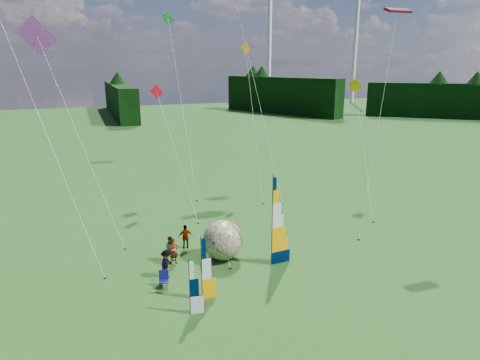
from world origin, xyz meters
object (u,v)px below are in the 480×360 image
object	(u,v)px
feather_banner_main	(272,222)
side_banner_far	(190,288)
bol_inflatable	(223,240)
spectator_a	(174,251)
spectator_d	(186,237)
kite_whale	(256,82)
side_banner_left	(202,270)
spectator_c	(167,264)
spectator_b	(171,249)
camp_chair	(164,280)

from	to	relation	value
feather_banner_main	side_banner_far	size ratio (longest dim) A/B	1.95
feather_banner_main	bol_inflatable	world-z (taller)	feather_banner_main
feather_banner_main	spectator_a	size ratio (longest dim) A/B	3.35
spectator_a	spectator_d	xyz separation A→B (m)	(1.23, 2.02, -0.01)
spectator_d	kite_whale	size ratio (longest dim) A/B	0.08
side_banner_left	side_banner_far	xyz separation A→B (m)	(-0.92, -1.08, -0.30)
spectator_d	spectator_c	bearing A→B (deg)	69.06
side_banner_far	spectator_a	xyz separation A→B (m)	(0.42, 5.74, -0.60)
side_banner_left	spectator_a	xyz separation A→B (m)	(-0.50, 4.66, -0.91)
side_banner_far	spectator_d	xyz separation A→B (m)	(1.66, 7.77, -0.61)
side_banner_left	spectator_d	size ratio (longest dim) A/B	2.10
feather_banner_main	side_banner_left	size ratio (longest dim) A/B	1.61
side_banner_far	spectator_c	distance (m)	4.22
feather_banner_main	kite_whale	distance (m)	19.41
side_banner_left	side_banner_far	size ratio (longest dim) A/B	1.21
kite_whale	side_banner_far	bearing A→B (deg)	-125.00
side_banner_far	kite_whale	world-z (taller)	kite_whale
feather_banner_main	spectator_b	world-z (taller)	feather_banner_main
side_banner_far	spectator_d	distance (m)	7.96
feather_banner_main	spectator_d	xyz separation A→B (m)	(-4.34, 4.27, -1.97)
bol_inflatable	spectator_a	world-z (taller)	bol_inflatable
kite_whale	spectator_d	bearing A→B (deg)	-133.82
spectator_b	spectator_c	size ratio (longest dim) A/B	0.98
bol_inflatable	feather_banner_main	bearing A→B (deg)	-36.92
feather_banner_main	spectator_d	size ratio (longest dim) A/B	3.38
spectator_c	kite_whale	size ratio (longest dim) A/B	0.08
spectator_a	camp_chair	world-z (taller)	spectator_a
side_banner_far	spectator_a	distance (m)	5.79
spectator_a	spectator_c	distance (m)	1.75
feather_banner_main	side_banner_far	world-z (taller)	feather_banner_main
spectator_a	camp_chair	xyz separation A→B (m)	(-1.16, -2.71, -0.34)
side_banner_far	spectator_a	size ratio (longest dim) A/B	1.72
bol_inflatable	spectator_d	world-z (taller)	bol_inflatable
side_banner_left	camp_chair	size ratio (longest dim) A/B	3.55
feather_banner_main	spectator_c	size ratio (longest dim) A/B	3.26
spectator_b	camp_chair	bearing A→B (deg)	-115.92
side_banner_far	spectator_c	xyz separation A→B (m)	(-0.33, 4.17, -0.58)
spectator_b	spectator_d	size ratio (longest dim) A/B	1.01
side_banner_far	feather_banner_main	bearing A→B (deg)	36.00
spectator_b	camp_chair	distance (m)	3.31
spectator_a	kite_whale	world-z (taller)	kite_whale
spectator_b	spectator_c	distance (m)	2.09
side_banner_far	kite_whale	distance (m)	25.23
side_banner_left	spectator_b	size ratio (longest dim) A/B	2.08
bol_inflatable	spectator_b	world-z (taller)	bol_inflatable
camp_chair	spectator_a	bearing A→B (deg)	78.41
feather_banner_main	side_banner_left	distance (m)	5.72
spectator_b	side_banner_left	bearing A→B (deg)	-90.38
spectator_a	spectator_d	world-z (taller)	spectator_a
spectator_b	bol_inflatable	bearing A→B (deg)	-20.46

